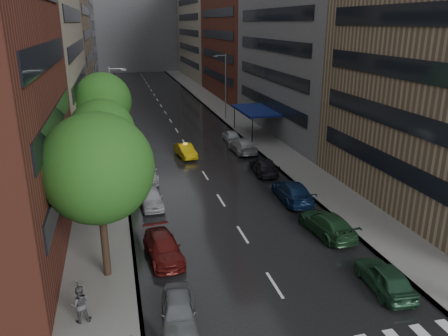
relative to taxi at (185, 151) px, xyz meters
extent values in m
plane|color=gray|center=(0.78, -28.23, -0.67)|extent=(220.00, 220.00, 0.00)
cube|color=black|center=(0.78, 21.77, -0.67)|extent=(14.00, 140.00, 0.01)
cube|color=gray|center=(-8.22, 21.77, -0.60)|extent=(4.00, 140.00, 0.15)
cube|color=gray|center=(9.78, 21.77, -0.60)|extent=(4.00, 140.00, 0.15)
cube|color=#937A5B|center=(-14.22, 35.77, 10.33)|extent=(8.00, 28.00, 22.00)
cube|color=slate|center=(15.78, 7.77, 11.33)|extent=(8.00, 28.00, 24.00)
cube|color=gray|center=(15.78, 65.77, 13.33)|extent=(8.00, 32.00, 28.00)
cube|color=slate|center=(0.78, 89.77, 15.33)|extent=(40.00, 14.00, 32.00)
cylinder|color=#382619|center=(-7.82, -21.18, 1.84)|extent=(0.40, 0.40, 5.03)
sphere|color=#1E5116|center=(-7.82, -21.18, 5.61)|extent=(5.74, 5.74, 5.74)
cylinder|color=#382619|center=(-7.82, -9.60, 1.50)|extent=(0.40, 0.40, 4.34)
sphere|color=#1E5116|center=(-7.82, -9.60, 4.76)|extent=(4.96, 4.96, 4.96)
cylinder|color=#382619|center=(-7.82, 0.82, 1.74)|extent=(0.40, 0.40, 4.82)
sphere|color=#1E5116|center=(-7.82, 0.82, 5.35)|extent=(5.50, 5.50, 5.50)
imported|color=#DDB30B|center=(0.00, 0.00, 0.00)|extent=(2.00, 4.24, 1.34)
imported|color=slate|center=(-4.62, -26.08, 0.01)|extent=(2.00, 4.14, 1.36)
imported|color=#521210|center=(-4.62, -19.94, 0.00)|extent=(2.31, 4.75, 1.33)
imported|color=#A6A7AC|center=(-4.62, -12.00, 0.03)|extent=(1.82, 4.18, 1.40)
imported|color=#97989C|center=(-4.62, -5.89, 0.09)|extent=(2.15, 5.27, 1.53)
imported|color=white|center=(-4.62, -0.49, -0.01)|extent=(1.60, 4.08, 1.32)
imported|color=#1C3F28|center=(6.18, -25.97, 0.05)|extent=(2.02, 4.36, 1.45)
imported|color=#1D3F23|center=(6.18, -19.45, 0.06)|extent=(2.48, 5.19, 1.46)
imported|color=#0E2144|center=(6.18, -13.64, 0.09)|extent=(2.40, 5.37, 1.53)
imported|color=black|center=(6.18, -6.89, 0.03)|extent=(2.35, 4.96, 1.40)
imported|color=#ADAEB3|center=(6.18, 0.23, 0.09)|extent=(2.41, 5.37, 1.53)
imported|color=silver|center=(6.18, 4.81, 0.02)|extent=(1.77, 4.10, 1.38)
imported|color=#444347|center=(-8.99, -24.98, 0.40)|extent=(0.96, 0.78, 1.83)
imported|color=black|center=(-8.99, -24.98, 1.13)|extent=(0.96, 0.98, 0.88)
cylinder|color=gray|center=(-7.02, 1.77, 3.98)|extent=(0.18, 0.18, 9.00)
cube|color=gray|center=(-5.62, 1.77, 8.18)|extent=(0.50, 0.22, 0.16)
cylinder|color=gray|center=(8.58, 16.77, 3.98)|extent=(0.18, 0.18, 9.00)
cube|color=gray|center=(7.18, 16.77, 8.18)|extent=(0.50, 0.22, 0.16)
cube|color=navy|center=(9.78, 6.77, 2.48)|extent=(4.00, 8.00, 0.25)
cylinder|color=black|center=(8.18, 2.97, 0.98)|extent=(0.12, 0.12, 3.00)
cylinder|color=black|center=(8.18, 10.57, 0.98)|extent=(0.12, 0.12, 3.00)
camera|label=1|loc=(-6.74, -42.98, 12.62)|focal=35.00mm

